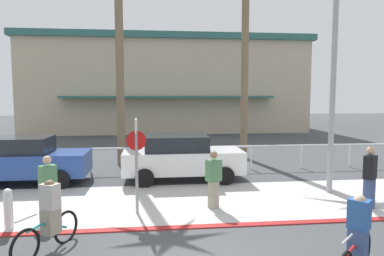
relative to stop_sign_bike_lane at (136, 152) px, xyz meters
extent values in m
plane|color=#424447|center=(1.27, 6.64, -1.68)|extent=(80.00, 80.00, 0.00)
cube|color=beige|center=(1.27, 0.84, -1.67)|extent=(44.00, 4.00, 0.02)
cube|color=maroon|center=(1.27, -1.16, -1.66)|extent=(44.00, 0.24, 0.03)
cube|color=#BCAD8E|center=(1.72, 23.91, 2.10)|extent=(23.39, 10.55, 7.56)
cube|color=#2D605B|center=(1.72, 23.91, 6.13)|extent=(23.99, 11.15, 0.50)
cube|color=#2D605B|center=(1.72, 18.14, 1.32)|extent=(16.38, 1.20, 0.16)
cylinder|color=white|center=(1.27, 5.14, -0.68)|extent=(24.43, 0.08, 0.08)
cylinder|color=white|center=(-4.29, 5.14, -1.18)|extent=(0.08, 0.08, 1.00)
cylinder|color=white|center=(-2.06, 5.14, -1.18)|extent=(0.08, 0.08, 1.00)
cylinder|color=white|center=(0.16, 5.14, -1.18)|extent=(0.08, 0.08, 1.00)
cylinder|color=white|center=(2.38, 5.14, -1.18)|extent=(0.08, 0.08, 1.00)
cylinder|color=white|center=(4.60, 5.14, -1.18)|extent=(0.08, 0.08, 1.00)
cylinder|color=white|center=(6.82, 5.14, -1.18)|extent=(0.08, 0.08, 1.00)
cylinder|color=white|center=(9.04, 5.14, -1.18)|extent=(0.08, 0.08, 1.00)
cylinder|color=gray|center=(0.00, 0.00, -0.58)|extent=(0.08, 0.08, 2.20)
cube|color=white|center=(0.00, 0.00, 0.70)|extent=(0.04, 0.56, 0.36)
cylinder|color=red|center=(0.00, 0.00, 0.30)|extent=(0.52, 0.03, 0.52)
cylinder|color=white|center=(-2.96, -0.83, -1.25)|extent=(0.20, 0.20, 0.85)
sphere|color=white|center=(-2.96, -0.83, -0.78)|extent=(0.20, 0.20, 0.20)
cylinder|color=#9EA0A5|center=(6.14, 1.35, 2.07)|extent=(0.18, 0.18, 7.50)
cylinder|color=#756047|center=(-0.99, 6.82, 3.32)|extent=(0.36, 0.36, 9.99)
cylinder|color=#756047|center=(4.97, 7.82, 2.93)|extent=(0.36, 0.36, 9.22)
cube|color=#284793|center=(-4.11, 3.67, -0.95)|extent=(4.40, 1.80, 0.80)
cube|color=#1E2328|center=(-4.36, 3.67, -0.27)|extent=(2.29, 1.58, 0.56)
cylinder|color=black|center=(-2.70, 4.57, -1.35)|extent=(0.66, 0.22, 0.66)
cylinder|color=black|center=(-2.70, 2.77, -1.35)|extent=(0.66, 0.22, 0.66)
cube|color=white|center=(1.55, 3.57, -0.95)|extent=(4.40, 1.80, 0.80)
cube|color=#1E2328|center=(1.30, 3.57, -0.27)|extent=(2.29, 1.58, 0.56)
cylinder|color=black|center=(2.95, 4.47, -1.35)|extent=(0.66, 0.22, 0.66)
cylinder|color=black|center=(2.95, 2.67, -1.35)|extent=(0.66, 0.22, 0.66)
cylinder|color=black|center=(0.14, 4.47, -1.35)|extent=(0.66, 0.22, 0.66)
cylinder|color=black|center=(0.14, 2.67, -1.35)|extent=(0.66, 0.22, 0.66)
torus|color=black|center=(-1.97, -2.66, -1.35)|extent=(0.39, 0.66, 0.72)
torus|color=black|center=(-1.46, -1.68, -1.35)|extent=(0.39, 0.66, 0.72)
cylinder|color=#197F7A|center=(-1.61, -1.98, -1.20)|extent=(0.37, 0.63, 0.35)
cylinder|color=#197F7A|center=(-1.86, -2.44, -1.06)|extent=(0.22, 0.36, 0.07)
cylinder|color=#197F7A|center=(-1.66, -2.06, -1.13)|extent=(0.05, 0.05, 0.44)
cylinder|color=silver|center=(-1.95, -2.61, -0.80)|extent=(0.27, 0.46, 0.04)
cube|color=gray|center=(-1.66, -2.06, -1.07)|extent=(0.40, 0.41, 0.52)
cube|color=#B7B2A8|center=(-1.66, -2.06, -0.55)|extent=(0.42, 0.39, 0.52)
sphere|color=brown|center=(-1.66, -2.06, -0.32)|extent=(0.22, 0.22, 0.22)
torus|color=black|center=(4.29, -3.48, -1.35)|extent=(0.57, 0.53, 0.72)
cylinder|color=red|center=(4.05, -3.70, -1.20)|extent=(0.54, 0.51, 0.35)
cylinder|color=red|center=(3.66, -4.06, -1.06)|extent=(0.31, 0.30, 0.07)
cylinder|color=red|center=(3.98, -3.77, -1.13)|extent=(0.05, 0.05, 0.44)
cylinder|color=silver|center=(3.52, -4.19, -0.80)|extent=(0.39, 0.37, 0.04)
cube|color=#384C7A|center=(3.98, -3.77, -1.07)|extent=(0.43, 0.42, 0.52)
cube|color=#2D5699|center=(3.98, -3.77, -0.55)|extent=(0.42, 0.43, 0.52)
sphere|color=#D6A884|center=(3.98, -3.77, -0.32)|extent=(0.22, 0.22, 0.22)
cylinder|color=#384C7A|center=(6.45, -0.27, -1.25)|extent=(0.45, 0.45, 0.85)
cube|color=black|center=(6.45, -0.27, -0.50)|extent=(0.47, 0.46, 0.65)
sphere|color=#D6A884|center=(6.45, -0.27, -0.03)|extent=(0.23, 0.23, 0.23)
cylinder|color=gray|center=(2.12, 0.22, -1.29)|extent=(0.42, 0.42, 0.78)
cube|color=#4C7F51|center=(2.12, 0.22, -0.59)|extent=(0.47, 0.39, 0.60)
sphere|color=#9E7556|center=(2.12, 0.22, -0.15)|extent=(0.22, 0.22, 0.22)
cylinder|color=#232326|center=(-2.24, -0.17, -1.28)|extent=(0.45, 0.45, 0.79)
cube|color=#4C7F51|center=(-2.24, -0.17, -0.58)|extent=(0.48, 0.45, 0.61)
sphere|color=#D6A884|center=(-2.24, -0.17, -0.14)|extent=(0.22, 0.22, 0.22)
camera|label=1|loc=(0.43, -9.36, 1.52)|focal=33.09mm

